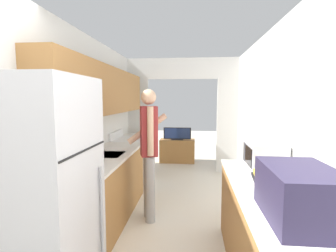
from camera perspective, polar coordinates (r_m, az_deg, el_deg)
The scene contains 13 objects.
wall_left at distance 3.54m, azimuth -17.91°, elevation 2.93°, with size 0.38×6.97×2.50m.
wall_right at distance 3.04m, azimuth 24.47°, elevation -1.66°, with size 0.06×6.97×2.50m.
wall_far_with_doorway at distance 5.78m, azimuth 3.10°, elevation 4.02°, with size 2.82×0.06×2.50m.
counter_left at distance 3.88m, azimuth -12.35°, elevation -11.93°, with size 0.62×3.47×0.88m.
counter_right at distance 2.60m, azimuth 21.08°, elevation -21.58°, with size 0.62×1.97×0.88m.
refrigerator at distance 2.13m, azimuth -26.67°, elevation -14.89°, with size 0.76×0.74×1.78m.
range_oven at distance 5.02m, azimuth -7.92°, elevation -7.67°, with size 0.66×0.79×1.02m.
person at distance 3.48m, azimuth -4.17°, elevation -5.27°, with size 0.55×0.45×1.75m.
suitcase at distance 1.85m, azimuth 26.73°, elevation -13.00°, with size 0.40×0.66×0.33m.
microwave at distance 3.00m, azimuth 20.25°, elevation -6.00°, with size 0.36×0.51×0.29m.
book_stack at distance 2.46m, azimuth 20.75°, elevation -10.74°, with size 0.28×0.31×0.10m.
tv_cabinet at distance 6.76m, azimuth 2.04°, elevation -5.39°, with size 0.88×0.42×0.58m.
television at distance 6.65m, azimuth 2.03°, elevation -1.71°, with size 0.69×0.16×0.31m.
Camera 1 is at (0.25, -1.17, 1.63)m, focal length 28.00 mm.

